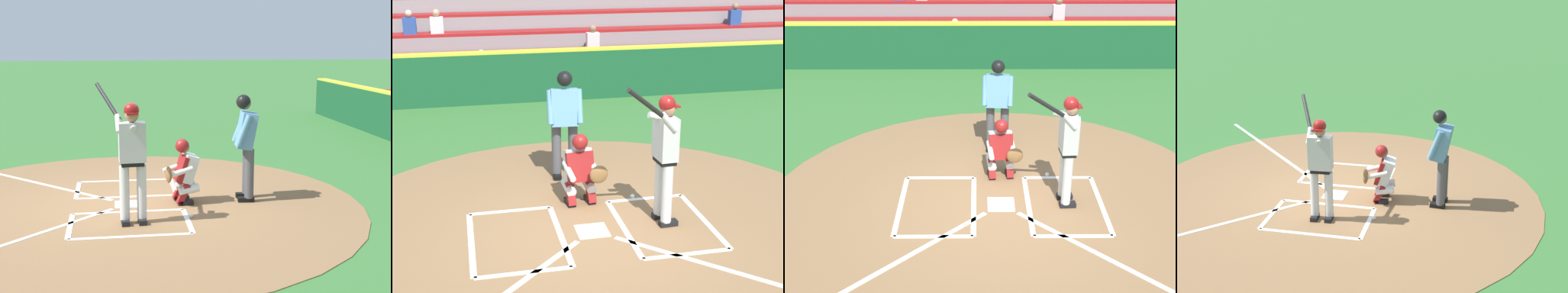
# 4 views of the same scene
# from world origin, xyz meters

# --- Properties ---
(ground_plane) EXTENTS (120.00, 120.00, 0.00)m
(ground_plane) POSITION_xyz_m (0.00, 0.00, 0.00)
(ground_plane) COLOR #387033
(dirt_circle) EXTENTS (8.00, 8.00, 0.01)m
(dirt_circle) POSITION_xyz_m (0.00, 0.00, 0.01)
(dirt_circle) COLOR olive
(dirt_circle) RESTS_ON ground
(home_plate_and_chalk) EXTENTS (7.93, 4.91, 0.01)m
(home_plate_and_chalk) POSITION_xyz_m (0.00, 0.88, 0.01)
(home_plate_and_chalk) COLOR white
(home_plate_and_chalk) RESTS_ON dirt_circle
(batter) EXTENTS (0.91, 0.75, 2.13)m
(batter) POSITION_xyz_m (-1.03, -0.05, 1.10)
(batter) COLOR silver
(batter) RESTS_ON ground
(catcher) EXTENTS (0.64, 0.62, 1.13)m
(catcher) POSITION_xyz_m (-0.04, -0.96, 0.59)
(catcher) COLOR black
(catcher) RESTS_ON ground
(plate_umpire) EXTENTS (0.60, 0.45, 1.86)m
(plate_umpire) POSITION_xyz_m (-0.00, -2.06, 1.08)
(plate_umpire) COLOR #4C4C51
(plate_umpire) RESTS_ON ground
(baseball) EXTENTS (0.07, 0.07, 0.07)m
(baseball) POSITION_xyz_m (-0.87, -0.97, 0.04)
(baseball) COLOR white
(baseball) RESTS_ON ground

